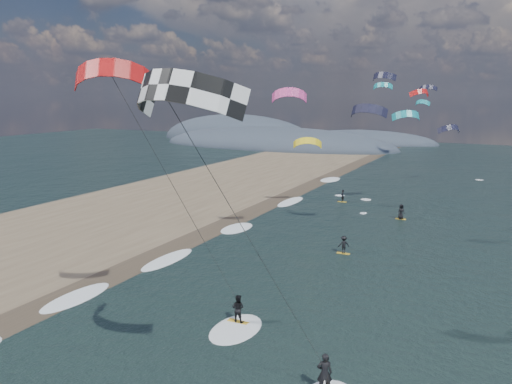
% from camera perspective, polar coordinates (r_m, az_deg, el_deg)
% --- Properties ---
extents(sand_strip, '(26.00, 240.00, 0.00)m').
position_cam_1_polar(sand_strip, '(47.60, -26.96, -6.29)').
color(sand_strip, brown).
rests_on(sand_strip, ground).
extents(wet_sand_strip, '(3.00, 240.00, 0.00)m').
position_cam_1_polar(wet_sand_strip, '(38.92, -16.22, -9.25)').
color(wet_sand_strip, '#382D23').
rests_on(wet_sand_strip, ground).
extents(coastal_hills, '(80.00, 41.00, 15.00)m').
position_cam_1_polar(coastal_hills, '(137.86, 1.62, 5.63)').
color(coastal_hills, '#3D4756').
rests_on(coastal_hills, ground).
extents(kitesurfer_near_a, '(8.10, 8.84, 14.62)m').
position_cam_1_polar(kitesurfer_near_a, '(17.50, -6.91, 4.34)').
color(kitesurfer_near_a, gold).
rests_on(kitesurfer_near_a, ground).
extents(kitesurfer_near_b, '(7.09, 8.90, 15.40)m').
position_cam_1_polar(kitesurfer_near_b, '(25.40, -11.56, 3.62)').
color(kitesurfer_near_b, gold).
rests_on(kitesurfer_near_b, ground).
extents(far_kitesurfers, '(9.32, 20.64, 1.64)m').
position_cam_1_polar(far_kitesurfers, '(50.96, 12.40, -3.29)').
color(far_kitesurfers, gold).
rests_on(far_kitesurfers, ground).
extents(bg_kite_field, '(16.82, 67.99, 8.97)m').
position_cam_1_polar(bg_kite_field, '(73.06, 15.93, 9.99)').
color(bg_kite_field, yellow).
rests_on(bg_kite_field, ground).
extents(shoreline_surf, '(2.40, 79.40, 0.11)m').
position_cam_1_polar(shoreline_surf, '(41.58, -10.52, -7.66)').
color(shoreline_surf, white).
rests_on(shoreline_surf, ground).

